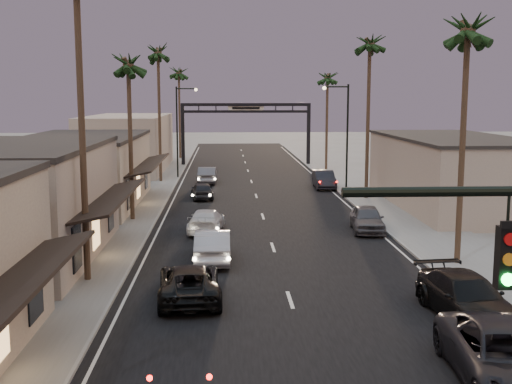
{
  "coord_description": "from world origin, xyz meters",
  "views": [
    {
      "loc": [
        -2.59,
        -5.55,
        8.04
      ],
      "look_at": [
        -0.74,
        31.53,
        2.5
      ],
      "focal_mm": 45.0,
      "sensor_mm": 36.0,
      "label": 1
    }
  ],
  "objects": [
    {
      "name": "ground",
      "position": [
        0.0,
        40.0,
        0.0
      ],
      "size": [
        200.0,
        200.0,
        0.0
      ],
      "primitive_type": "plane",
      "color": "slate",
      "rests_on": "ground"
    },
    {
      "name": "road",
      "position": [
        0.0,
        45.0,
        0.0
      ],
      "size": [
        14.0,
        120.0,
        0.02
      ],
      "primitive_type": "cube",
      "color": "black",
      "rests_on": "ground"
    },
    {
      "name": "sidewalk_left",
      "position": [
        -9.5,
        52.0,
        0.06
      ],
      "size": [
        5.0,
        92.0,
        0.12
      ],
      "primitive_type": "cube",
      "color": "slate",
      "rests_on": "ground"
    },
    {
      "name": "sidewalk_right",
      "position": [
        9.5,
        52.0,
        0.06
      ],
      "size": [
        5.0,
        92.0,
        0.12
      ],
      "primitive_type": "cube",
      "color": "slate",
      "rests_on": "ground"
    },
    {
      "name": "storefront_mid",
      "position": [
        -13.0,
        26.0,
        2.75
      ],
      "size": [
        8.0,
        14.0,
        5.5
      ],
      "primitive_type": "cube",
      "color": "gray",
      "rests_on": "ground"
    },
    {
      "name": "storefront_far",
      "position": [
        -13.0,
        42.0,
        2.5
      ],
      "size": [
        8.0,
        16.0,
        5.0
      ],
      "primitive_type": "cube",
      "color": "tan",
      "rests_on": "ground"
    },
    {
      "name": "storefront_dist",
      "position": [
        -13.0,
        65.0,
        3.0
      ],
      "size": [
        8.0,
        20.0,
        6.0
      ],
      "primitive_type": "cube",
      "color": "gray",
      "rests_on": "ground"
    },
    {
      "name": "building_right",
      "position": [
        14.0,
        40.0,
        2.5
      ],
      "size": [
        8.0,
        18.0,
        5.0
      ],
      "primitive_type": "cube",
      "color": "gray",
      "rests_on": "ground"
    },
    {
      "name": "arch",
      "position": [
        0.0,
        70.0,
        5.53
      ],
      "size": [
        15.2,
        0.4,
        7.27
      ],
      "color": "black",
      "rests_on": "ground"
    },
    {
      "name": "streetlight_right",
      "position": [
        6.92,
        45.0,
        5.33
      ],
      "size": [
        2.13,
        0.3,
        9.0
      ],
      "color": "black",
      "rests_on": "ground"
    },
    {
      "name": "streetlight_left",
      "position": [
        -6.92,
        58.0,
        5.33
      ],
      "size": [
        2.13,
        0.3,
        9.0
      ],
      "color": "black",
      "rests_on": "ground"
    },
    {
      "name": "palm_lc",
      "position": [
        -8.6,
        36.0,
        10.47
      ],
      "size": [
        3.2,
        3.2,
        12.2
      ],
      "color": "#38281C",
      "rests_on": "ground"
    },
    {
      "name": "palm_ld",
      "position": [
        -8.6,
        55.0,
        12.42
      ],
      "size": [
        3.2,
        3.2,
        14.2
      ],
      "color": "#38281C",
      "rests_on": "ground"
    },
    {
      "name": "palm_ra",
      "position": [
        8.6,
        24.0,
        11.44
      ],
      "size": [
        3.2,
        3.2,
        13.2
      ],
      "color": "#38281C",
      "rests_on": "ground"
    },
    {
      "name": "palm_rb",
      "position": [
        8.6,
        44.0,
        12.42
      ],
      "size": [
        3.2,
        3.2,
        14.2
      ],
      "color": "#38281C",
      "rests_on": "ground"
    },
    {
      "name": "palm_rc",
      "position": [
        8.6,
        64.0,
        10.47
      ],
      "size": [
        3.2,
        3.2,
        12.2
      ],
      "color": "#38281C",
      "rests_on": "ground"
    },
    {
      "name": "palm_far",
      "position": [
        -8.3,
        78.0,
        11.44
      ],
      "size": [
        3.2,
        3.2,
        13.2
      ],
      "color": "#38281C",
      "rests_on": "ground"
    },
    {
      "name": "oncoming_pickup",
      "position": [
        -4.01,
        19.24,
        0.72
      ],
      "size": [
        2.7,
        5.31,
        1.44
      ],
      "primitive_type": "imported",
      "rotation": [
        0.0,
        0.0,
        3.2
      ],
      "color": "black",
      "rests_on": "ground"
    },
    {
      "name": "oncoming_silver",
      "position": [
        -3.19,
        25.27,
        0.8
      ],
      "size": [
        1.74,
        4.87,
        1.6
      ],
      "primitive_type": "imported",
      "rotation": [
        0.0,
        0.0,
        3.15
      ],
      "color": "#9E9EA3",
      "rests_on": "ground"
    },
    {
      "name": "oncoming_white",
      "position": [
        -3.68,
        32.2,
        0.69
      ],
      "size": [
        2.33,
        4.9,
        1.38
      ],
      "primitive_type": "imported",
      "rotation": [
        0.0,
        0.0,
        3.06
      ],
      "color": "silver",
      "rests_on": "ground"
    },
    {
      "name": "oncoming_dgrey",
      "position": [
        -4.34,
        44.71,
        0.68
      ],
      "size": [
        2.04,
        4.12,
        1.35
      ],
      "primitive_type": "imported",
      "rotation": [
        0.0,
        0.0,
        3.26
      ],
      "color": "black",
      "rests_on": "ground"
    },
    {
      "name": "oncoming_grey_far",
      "position": [
        -4.17,
        54.02,
        0.77
      ],
      "size": [
        1.71,
        4.68,
        1.53
      ],
      "primitive_type": "imported",
      "rotation": [
        0.0,
        0.0,
        3.12
      ],
      "color": "#55565B",
      "rests_on": "ground"
    },
    {
      "name": "curbside_near",
      "position": [
        5.26,
        11.02,
        0.86
      ],
      "size": [
        3.32,
        6.39,
        1.72
      ],
      "primitive_type": "imported",
      "rotation": [
        0.0,
        0.0,
        -0.08
      ],
      "color": "black",
      "rests_on": "ground"
    },
    {
      "name": "curbside_black",
      "position": [
        6.2,
        16.52,
        0.8
      ],
      "size": [
        2.79,
        5.72,
        1.6
      ],
      "primitive_type": "imported",
      "rotation": [
        0.0,
        0.0,
        0.1
      ],
      "color": "black",
      "rests_on": "ground"
    },
    {
      "name": "curbside_grey",
      "position": [
        5.97,
        31.88,
        0.78
      ],
      "size": [
        2.3,
        4.72,
        1.55
      ],
      "primitive_type": "imported",
      "rotation": [
        0.0,
        0.0,
        -0.11
      ],
      "color": "#434348",
      "rests_on": "ground"
    },
    {
      "name": "curbside_far",
      "position": [
        6.2,
        50.14,
        0.79
      ],
      "size": [
        1.75,
        4.8,
        1.57
      ],
      "primitive_type": "imported",
      "rotation": [
        0.0,
        0.0,
        -0.02
      ],
      "color": "black",
      "rests_on": "ground"
    }
  ]
}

